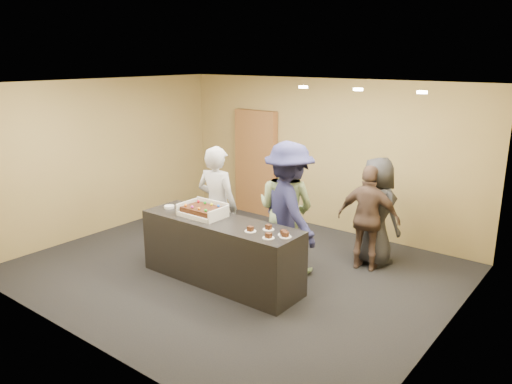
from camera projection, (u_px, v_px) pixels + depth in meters
room at (234, 182)px, 7.06m from camera, size 6.04×6.00×2.70m
serving_counter at (221, 251)px, 6.92m from camera, size 2.40×0.71×0.90m
storage_cabinet at (256, 163)px, 9.85m from camera, size 0.94×0.15×2.06m
cake_box at (204, 213)px, 7.00m from camera, size 0.63×0.43×0.18m
sheet_cake at (203, 209)px, 6.97m from camera, size 0.53×0.37×0.11m
plate_stack at (169, 207)px, 7.35m from camera, size 0.15×0.15×0.04m
slice_a at (250, 230)px, 6.37m from camera, size 0.15×0.15×0.07m
slice_b at (269, 228)px, 6.43m from camera, size 0.15×0.15×0.07m
slice_c at (268, 236)px, 6.13m from camera, size 0.15×0.15×0.07m
slice_d at (284, 233)px, 6.24m from camera, size 0.15×0.15×0.07m
slice_e at (285, 235)px, 6.17m from camera, size 0.15×0.15×0.07m
person_server_grey at (217, 206)px, 7.41m from camera, size 0.71×0.51×1.82m
person_sage_man at (286, 209)px, 7.22m from camera, size 0.92×0.73×1.85m
person_navy_man at (289, 210)px, 7.04m from camera, size 1.45×1.23×1.94m
person_brown_extra at (368, 218)px, 7.26m from camera, size 0.97×0.54×1.57m
person_dark_suit at (376, 211)px, 7.47m from camera, size 0.94×0.78×1.64m
ceiling_spotlights at (358, 89)px, 6.15m from camera, size 1.72×0.12×0.03m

